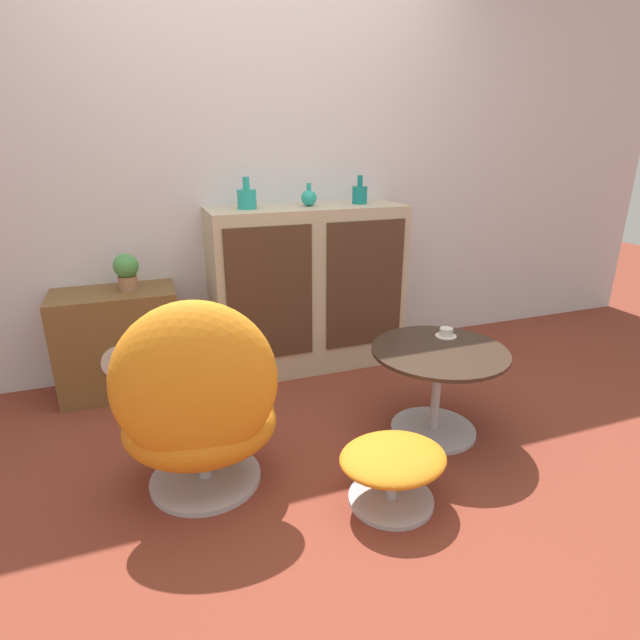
{
  "coord_description": "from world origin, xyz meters",
  "views": [
    {
      "loc": [
        -0.72,
        -1.72,
        1.4
      ],
      "look_at": [
        0.1,
        0.49,
        0.55
      ],
      "focal_mm": 28.0,
      "sensor_mm": 36.0,
      "label": 1
    }
  ],
  "objects_px": {
    "tv_console": "(119,342)",
    "egg_chair": "(198,406)",
    "vase_leftmost": "(247,198)",
    "sideboard": "(308,289)",
    "vase_inner_right": "(360,194)",
    "vase_inner_left": "(309,198)",
    "potted_plant": "(126,270)",
    "teacup": "(446,333)",
    "coffee_table": "(437,378)",
    "ottoman": "(393,464)"
  },
  "relations": [
    {
      "from": "tv_console",
      "to": "egg_chair",
      "type": "xyz_separation_m",
      "value": [
        0.32,
        -1.09,
        0.1
      ]
    },
    {
      "from": "vase_leftmost",
      "to": "sideboard",
      "type": "bearing_deg",
      "value": -0.61
    },
    {
      "from": "vase_inner_right",
      "to": "tv_console",
      "type": "bearing_deg",
      "value": 179.22
    },
    {
      "from": "vase_inner_left",
      "to": "vase_inner_right",
      "type": "height_order",
      "value": "vase_inner_right"
    },
    {
      "from": "egg_chair",
      "to": "vase_inner_left",
      "type": "distance_m",
      "value": 1.52
    },
    {
      "from": "sideboard",
      "to": "vase_leftmost",
      "type": "distance_m",
      "value": 0.68
    },
    {
      "from": "potted_plant",
      "to": "teacup",
      "type": "xyz_separation_m",
      "value": [
        1.5,
        -0.9,
        -0.25
      ]
    },
    {
      "from": "vase_inner_right",
      "to": "sideboard",
      "type": "bearing_deg",
      "value": -179.36
    },
    {
      "from": "coffee_table",
      "to": "tv_console",
      "type": "bearing_deg",
      "value": 144.88
    },
    {
      "from": "vase_inner_left",
      "to": "vase_inner_right",
      "type": "relative_size",
      "value": 0.78
    },
    {
      "from": "ottoman",
      "to": "potted_plant",
      "type": "bearing_deg",
      "value": 123.06
    },
    {
      "from": "egg_chair",
      "to": "tv_console",
      "type": "bearing_deg",
      "value": 106.33
    },
    {
      "from": "egg_chair",
      "to": "ottoman",
      "type": "relative_size",
      "value": 1.98
    },
    {
      "from": "vase_leftmost",
      "to": "egg_chair",
      "type": "bearing_deg",
      "value": -113.6
    },
    {
      "from": "vase_inner_right",
      "to": "potted_plant",
      "type": "xyz_separation_m",
      "value": [
        -1.4,
        0.02,
        -0.37
      ]
    },
    {
      "from": "ottoman",
      "to": "potted_plant",
      "type": "relative_size",
      "value": 2.13
    },
    {
      "from": "sideboard",
      "to": "vase_leftmost",
      "type": "relative_size",
      "value": 6.71
    },
    {
      "from": "tv_console",
      "to": "teacup",
      "type": "xyz_separation_m",
      "value": [
        1.59,
        -0.9,
        0.17
      ]
    },
    {
      "from": "potted_plant",
      "to": "teacup",
      "type": "bearing_deg",
      "value": -31.0
    },
    {
      "from": "vase_inner_left",
      "to": "vase_inner_right",
      "type": "distance_m",
      "value": 0.33
    },
    {
      "from": "coffee_table",
      "to": "egg_chair",
      "type": "bearing_deg",
      "value": -177.44
    },
    {
      "from": "vase_inner_right",
      "to": "ottoman",
      "type": "bearing_deg",
      "value": -108.55
    },
    {
      "from": "coffee_table",
      "to": "vase_leftmost",
      "type": "bearing_deg",
      "value": 124.1
    },
    {
      "from": "ottoman",
      "to": "teacup",
      "type": "height_order",
      "value": "teacup"
    },
    {
      "from": "potted_plant",
      "to": "teacup",
      "type": "height_order",
      "value": "potted_plant"
    },
    {
      "from": "coffee_table",
      "to": "teacup",
      "type": "bearing_deg",
      "value": 47.47
    },
    {
      "from": "tv_console",
      "to": "vase_inner_right",
      "type": "height_order",
      "value": "vase_inner_right"
    },
    {
      "from": "egg_chair",
      "to": "potted_plant",
      "type": "relative_size",
      "value": 4.21
    },
    {
      "from": "tv_console",
      "to": "vase_leftmost",
      "type": "height_order",
      "value": "vase_leftmost"
    },
    {
      "from": "potted_plant",
      "to": "tv_console",
      "type": "bearing_deg",
      "value": -179.7
    },
    {
      "from": "ottoman",
      "to": "vase_inner_right",
      "type": "distance_m",
      "value": 1.74
    },
    {
      "from": "vase_leftmost",
      "to": "vase_inner_left",
      "type": "xyz_separation_m",
      "value": [
        0.38,
        0.0,
        -0.01
      ]
    },
    {
      "from": "vase_leftmost",
      "to": "vase_inner_right",
      "type": "xyz_separation_m",
      "value": [
        0.71,
        0.0,
        -0.0
      ]
    },
    {
      "from": "potted_plant",
      "to": "coffee_table",
      "type": "bearing_deg",
      "value": -36.88
    },
    {
      "from": "egg_chair",
      "to": "coffee_table",
      "type": "height_order",
      "value": "egg_chair"
    },
    {
      "from": "vase_leftmost",
      "to": "vase_inner_right",
      "type": "height_order",
      "value": "vase_leftmost"
    },
    {
      "from": "vase_leftmost",
      "to": "potted_plant",
      "type": "xyz_separation_m",
      "value": [
        -0.69,
        0.02,
        -0.37
      ]
    },
    {
      "from": "vase_inner_left",
      "to": "vase_inner_right",
      "type": "bearing_deg",
      "value": 0.0
    },
    {
      "from": "sideboard",
      "to": "egg_chair",
      "type": "relative_size",
      "value": 1.38
    },
    {
      "from": "vase_leftmost",
      "to": "teacup",
      "type": "relative_size",
      "value": 1.67
    },
    {
      "from": "vase_inner_left",
      "to": "coffee_table",
      "type": "bearing_deg",
      "value": -73.0
    },
    {
      "from": "vase_inner_right",
      "to": "vase_inner_left",
      "type": "bearing_deg",
      "value": 180.0
    },
    {
      "from": "sideboard",
      "to": "tv_console",
      "type": "height_order",
      "value": "sideboard"
    },
    {
      "from": "sideboard",
      "to": "vase_inner_left",
      "type": "xyz_separation_m",
      "value": [
        0.01,
        0.0,
        0.56
      ]
    },
    {
      "from": "ottoman",
      "to": "vase_inner_right",
      "type": "bearing_deg",
      "value": 71.45
    },
    {
      "from": "vase_leftmost",
      "to": "vase_inner_left",
      "type": "height_order",
      "value": "vase_leftmost"
    },
    {
      "from": "vase_inner_right",
      "to": "potted_plant",
      "type": "distance_m",
      "value": 1.45
    },
    {
      "from": "ottoman",
      "to": "vase_leftmost",
      "type": "height_order",
      "value": "vase_leftmost"
    },
    {
      "from": "vase_inner_left",
      "to": "tv_console",
      "type": "bearing_deg",
      "value": 179.0
    },
    {
      "from": "egg_chair",
      "to": "vase_inner_right",
      "type": "height_order",
      "value": "vase_inner_right"
    }
  ]
}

